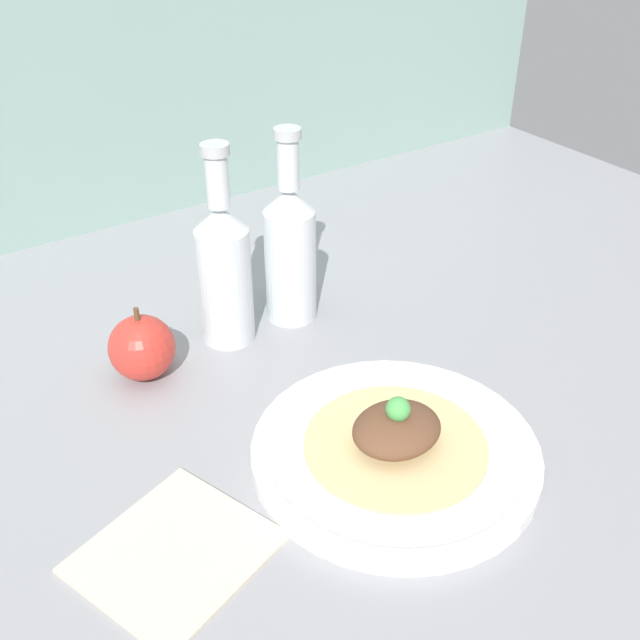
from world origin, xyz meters
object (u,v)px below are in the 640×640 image
Objects in this scene: cider_bottle_left at (224,269)px; plated_food at (396,433)px; plate at (395,451)px; apple at (142,348)px; cider_bottle_right at (290,249)px.

plated_food is at bearing -82.81° from cider_bottle_left.
apple is (-15.88, 27.87, 2.82)cm from plate.
apple is (-12.15, -1.63, -6.06)cm from cider_bottle_left.
cider_bottle_left is 13.68cm from apple.
plate is 31.34cm from cider_bottle_right.
cider_bottle_left is (-3.72, 29.50, 6.54)cm from plated_food.
plate is 1.57× the size of plated_food.
plated_food is 32.08cm from apple.
cider_bottle_left is at bearing 97.19° from plate.
cider_bottle_left is at bearing 7.66° from apple.
cider_bottle_right is 22.48cm from apple.
apple is at bearing -172.34° from cider_bottle_left.
cider_bottle_left reaches higher than plate.
cider_bottle_left is at bearing 97.19° from plated_food.
cider_bottle_right is at bearing 79.04° from plate.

